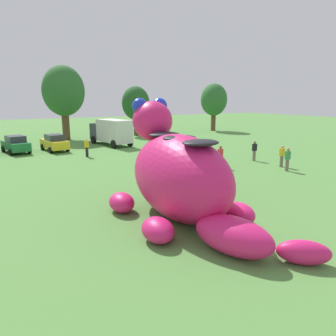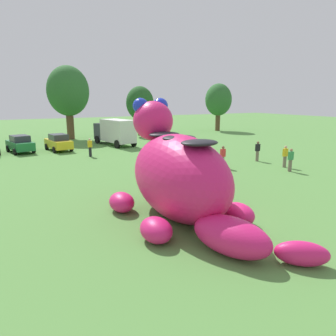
{
  "view_description": "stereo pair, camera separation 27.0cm",
  "coord_description": "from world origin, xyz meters",
  "px_view_note": "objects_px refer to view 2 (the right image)",
  "views": [
    {
      "loc": [
        -8.02,
        -10.18,
        5.27
      ],
      "look_at": [
        -0.88,
        2.28,
        2.09
      ],
      "focal_mm": 33.6,
      "sensor_mm": 36.0,
      "label": 1
    },
    {
      "loc": [
        -7.78,
        -10.31,
        5.27
      ],
      "look_at": [
        -0.88,
        2.28,
        2.09
      ],
      "focal_mm": 33.6,
      "sensor_mm": 36.0,
      "label": 2
    }
  ],
  "objects_px": {
    "giant_inflatable_creature": "(179,176)",
    "spectator_mid_field": "(285,157)",
    "car_yellow": "(58,142)",
    "box_truck": "(115,131)",
    "spectator_wandering": "(223,157)",
    "spectator_by_cars": "(257,151)",
    "spectator_near_inflatable": "(290,160)",
    "spectator_far_side": "(90,147)",
    "car_green": "(20,144)"
  },
  "relations": [
    {
      "from": "giant_inflatable_creature",
      "to": "spectator_near_inflatable",
      "type": "bearing_deg",
      "value": 18.42
    },
    {
      "from": "car_green",
      "to": "box_truck",
      "type": "xyz_separation_m",
      "value": [
        10.03,
        0.41,
        0.74
      ]
    },
    {
      "from": "car_yellow",
      "to": "spectator_near_inflatable",
      "type": "height_order",
      "value": "car_yellow"
    },
    {
      "from": "car_green",
      "to": "spectator_mid_field",
      "type": "relative_size",
      "value": 2.55
    },
    {
      "from": "car_green",
      "to": "spectator_wandering",
      "type": "height_order",
      "value": "car_green"
    },
    {
      "from": "spectator_near_inflatable",
      "to": "spectator_mid_field",
      "type": "distance_m",
      "value": 1.43
    },
    {
      "from": "box_truck",
      "to": "spectator_far_side",
      "type": "relative_size",
      "value": 3.9
    },
    {
      "from": "spectator_near_inflatable",
      "to": "spectator_mid_field",
      "type": "relative_size",
      "value": 1.0
    },
    {
      "from": "box_truck",
      "to": "spectator_near_inflatable",
      "type": "height_order",
      "value": "box_truck"
    },
    {
      "from": "spectator_mid_field",
      "to": "spectator_near_inflatable",
      "type": "bearing_deg",
      "value": -123.47
    },
    {
      "from": "box_truck",
      "to": "spectator_wandering",
      "type": "distance_m",
      "value": 16.13
    },
    {
      "from": "giant_inflatable_creature",
      "to": "spectator_mid_field",
      "type": "relative_size",
      "value": 6.08
    },
    {
      "from": "box_truck",
      "to": "spectator_mid_field",
      "type": "relative_size",
      "value": 3.9
    },
    {
      "from": "spectator_wandering",
      "to": "spectator_near_inflatable",
      "type": "bearing_deg",
      "value": -43.5
    },
    {
      "from": "spectator_mid_field",
      "to": "spectator_wandering",
      "type": "xyz_separation_m",
      "value": [
        -4.36,
        2.19,
        0.0
      ]
    },
    {
      "from": "spectator_near_inflatable",
      "to": "spectator_by_cars",
      "type": "bearing_deg",
      "value": 79.96
    },
    {
      "from": "car_green",
      "to": "car_yellow",
      "type": "relative_size",
      "value": 1.01
    },
    {
      "from": "spectator_near_inflatable",
      "to": "spectator_wandering",
      "type": "distance_m",
      "value": 4.93
    },
    {
      "from": "spectator_mid_field",
      "to": "spectator_wandering",
      "type": "bearing_deg",
      "value": 153.3
    },
    {
      "from": "car_yellow",
      "to": "spectator_far_side",
      "type": "bearing_deg",
      "value": -68.7
    },
    {
      "from": "car_green",
      "to": "spectator_wandering",
      "type": "distance_m",
      "value": 20.28
    },
    {
      "from": "spectator_mid_field",
      "to": "spectator_by_cars",
      "type": "bearing_deg",
      "value": 91.34
    },
    {
      "from": "spectator_wandering",
      "to": "spectator_by_cars",
      "type": "bearing_deg",
      "value": 9.18
    },
    {
      "from": "spectator_mid_field",
      "to": "spectator_wandering",
      "type": "relative_size",
      "value": 1.0
    },
    {
      "from": "car_green",
      "to": "spectator_by_cars",
      "type": "bearing_deg",
      "value": -39.97
    },
    {
      "from": "giant_inflatable_creature",
      "to": "spectator_wandering",
      "type": "distance_m",
      "value": 11.12
    },
    {
      "from": "box_truck",
      "to": "spectator_near_inflatable",
      "type": "xyz_separation_m",
      "value": [
        6.76,
        -19.18,
        -0.75
      ]
    },
    {
      "from": "giant_inflatable_creature",
      "to": "car_yellow",
      "type": "height_order",
      "value": "giant_inflatable_creature"
    },
    {
      "from": "box_truck",
      "to": "spectator_far_side",
      "type": "distance_m",
      "value": 7.58
    },
    {
      "from": "spectator_by_cars",
      "to": "spectator_far_side",
      "type": "height_order",
      "value": "same"
    },
    {
      "from": "car_green",
      "to": "giant_inflatable_creature",
      "type": "bearing_deg",
      "value": -77.75
    },
    {
      "from": "spectator_mid_field",
      "to": "car_green",
      "type": "bearing_deg",
      "value": 135.02
    },
    {
      "from": "spectator_by_cars",
      "to": "spectator_far_side",
      "type": "xyz_separation_m",
      "value": [
        -12.01,
        9.07,
        0.0
      ]
    },
    {
      "from": "spectator_by_cars",
      "to": "spectator_near_inflatable",
      "type": "bearing_deg",
      "value": -100.04
    },
    {
      "from": "car_green",
      "to": "spectator_far_side",
      "type": "distance_m",
      "value": 7.86
    },
    {
      "from": "car_yellow",
      "to": "box_truck",
      "type": "height_order",
      "value": "box_truck"
    },
    {
      "from": "car_yellow",
      "to": "spectator_mid_field",
      "type": "distance_m",
      "value": 21.98
    },
    {
      "from": "giant_inflatable_creature",
      "to": "spectator_far_side",
      "type": "relative_size",
      "value": 6.08
    },
    {
      "from": "car_yellow",
      "to": "spectator_mid_field",
      "type": "height_order",
      "value": "car_yellow"
    },
    {
      "from": "giant_inflatable_creature",
      "to": "spectator_mid_field",
      "type": "distance_m",
      "value": 13.7
    },
    {
      "from": "car_yellow",
      "to": "spectator_by_cars",
      "type": "distance_m",
      "value": 19.79
    },
    {
      "from": "spectator_near_inflatable",
      "to": "box_truck",
      "type": "bearing_deg",
      "value": 109.41
    },
    {
      "from": "giant_inflatable_creature",
      "to": "spectator_by_cars",
      "type": "bearing_deg",
      "value": 32.56
    },
    {
      "from": "car_yellow",
      "to": "box_truck",
      "type": "xyz_separation_m",
      "value": [
        6.47,
        1.06,
        0.74
      ]
    },
    {
      "from": "spectator_by_cars",
      "to": "spectator_mid_field",
      "type": "bearing_deg",
      "value": -88.66
    },
    {
      "from": "car_green",
      "to": "box_truck",
      "type": "relative_size",
      "value": 0.65
    },
    {
      "from": "spectator_by_cars",
      "to": "spectator_wandering",
      "type": "height_order",
      "value": "same"
    },
    {
      "from": "giant_inflatable_creature",
      "to": "box_truck",
      "type": "height_order",
      "value": "giant_inflatable_creature"
    },
    {
      "from": "spectator_by_cars",
      "to": "box_truck",
      "type": "bearing_deg",
      "value": 116.36
    },
    {
      "from": "spectator_far_side",
      "to": "car_green",
      "type": "bearing_deg",
      "value": 134.43
    }
  ]
}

